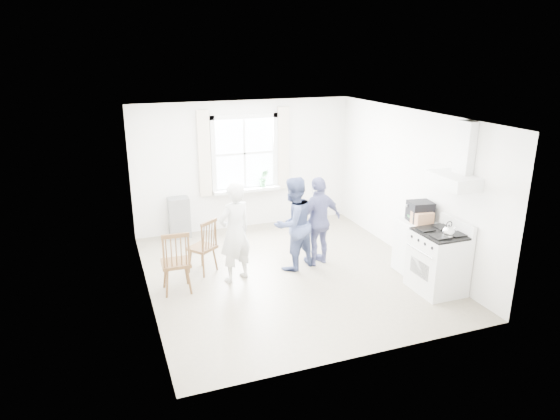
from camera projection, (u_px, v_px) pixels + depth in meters
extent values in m
cube|color=gray|center=(289.00, 274.00, 8.29)|extent=(4.62, 5.12, 0.02)
cube|color=silver|center=(244.00, 165.00, 10.14)|extent=(4.62, 0.04, 2.64)
cube|color=silver|center=(370.00, 258.00, 5.64)|extent=(4.62, 0.04, 2.64)
cube|color=silver|center=(141.00, 214.00, 7.14)|extent=(0.04, 5.12, 2.64)
cube|color=silver|center=(411.00, 185.00, 8.64)|extent=(0.04, 5.12, 2.64)
cube|color=white|center=(289.00, 115.00, 7.48)|extent=(4.62, 5.12, 0.02)
cube|color=white|center=(244.00, 153.00, 10.03)|extent=(1.20, 0.02, 1.40)
cube|color=silver|center=(244.00, 116.00, 9.77)|extent=(1.38, 0.09, 0.09)
cube|color=silver|center=(245.00, 189.00, 10.23)|extent=(1.38, 0.09, 0.09)
cube|color=silver|center=(213.00, 156.00, 9.79)|extent=(0.09, 0.09, 1.58)
cube|color=silver|center=(275.00, 151.00, 10.21)|extent=(0.09, 0.09, 1.58)
cube|color=silver|center=(247.00, 190.00, 10.16)|extent=(1.38, 0.24, 0.06)
cube|color=beige|center=(204.00, 154.00, 9.70)|extent=(0.24, 0.05, 1.70)
cube|color=beige|center=(283.00, 149.00, 10.24)|extent=(0.24, 0.05, 1.70)
cube|color=silver|center=(453.00, 180.00, 7.21)|extent=(0.45, 0.76, 0.18)
cube|color=silver|center=(465.00, 148.00, 7.12)|extent=(0.14, 0.30, 0.76)
cube|color=slate|center=(179.00, 217.00, 9.78)|extent=(0.40, 0.30, 0.80)
cube|color=silver|center=(438.00, 263.00, 7.57)|extent=(0.65, 0.76, 0.92)
cube|color=black|center=(441.00, 233.00, 7.42)|extent=(0.61, 0.72, 0.03)
cube|color=silver|center=(458.00, 226.00, 7.49)|extent=(0.06, 0.76, 0.20)
cylinder|color=silver|center=(420.00, 251.00, 7.38)|extent=(0.02, 0.61, 0.02)
sphere|color=silver|center=(448.00, 232.00, 7.20)|extent=(0.18, 0.18, 0.18)
cylinder|color=silver|center=(448.00, 235.00, 7.22)|extent=(0.16, 0.16, 0.04)
torus|color=black|center=(449.00, 225.00, 7.17)|extent=(0.11, 0.02, 0.11)
cube|color=silver|center=(415.00, 246.00, 8.22)|extent=(0.50, 0.55, 0.90)
cube|color=black|center=(420.00, 216.00, 8.04)|extent=(0.41, 0.37, 0.17)
cube|color=black|center=(421.00, 206.00, 7.99)|extent=(0.41, 0.37, 0.15)
cube|color=#AF7A54|center=(422.00, 218.00, 7.91)|extent=(0.31, 0.23, 0.20)
cube|color=#492F17|center=(202.00, 248.00, 8.22)|extent=(0.55, 0.54, 0.05)
cube|color=#492F17|center=(209.00, 235.00, 8.06)|extent=(0.33, 0.28, 0.51)
cylinder|color=#492F17|center=(203.00, 260.00, 8.29)|extent=(0.03, 0.03, 0.41)
cube|color=#492F17|center=(176.00, 263.00, 7.55)|extent=(0.44, 0.42, 0.05)
cube|color=#492F17|center=(176.00, 251.00, 7.30)|extent=(0.41, 0.08, 0.55)
cylinder|color=#492F17|center=(177.00, 278.00, 7.63)|extent=(0.04, 0.04, 0.44)
imported|color=silver|center=(235.00, 233.00, 7.82)|extent=(0.77, 0.77, 1.62)
imported|color=#404C76|center=(293.00, 224.00, 8.26)|extent=(1.00, 1.00, 1.58)
imported|color=navy|center=(319.00, 221.00, 8.45)|extent=(1.10, 1.10, 1.54)
imported|color=#367A3F|center=(264.00, 178.00, 10.20)|extent=(0.25, 0.25, 0.36)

